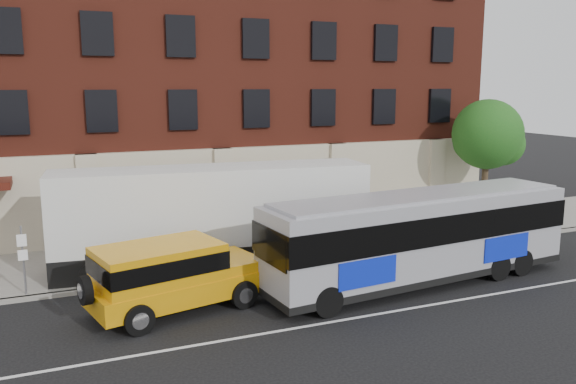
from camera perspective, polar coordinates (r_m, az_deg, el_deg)
name	(u,v)px	position (r m, az deg, el deg)	size (l,w,h in m)	color
ground	(338,329)	(17.67, 4.92, -13.13)	(120.00, 120.00, 0.00)	black
sidewalk	(242,248)	(25.49, -4.50, -5.50)	(60.00, 6.00, 0.15)	#99968B
kerb	(266,268)	(22.78, -2.12, -7.42)	(60.00, 0.25, 0.15)	#99968B
lane_line	(331,322)	(18.07, 4.17, -12.54)	(60.00, 0.12, 0.01)	silver
building	(193,75)	(32.15, -9.21, 11.22)	(30.00, 12.10, 15.00)	maroon
sign_pole	(23,257)	(21.24, -24.42, -5.82)	(0.30, 0.20, 2.50)	gray
street_tree	(488,137)	(31.93, 18.93, 5.09)	(3.60, 3.60, 6.20)	#3A2A1D
city_bus	(420,234)	(21.37, 12.79, -4.03)	(12.17, 3.70, 3.28)	#94949C
yellow_suv	(169,273)	(18.79, -11.49, -7.73)	(5.92, 3.46, 2.20)	orange
shipping_container	(214,219)	(22.69, -7.24, -2.61)	(12.13, 3.60, 3.98)	black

